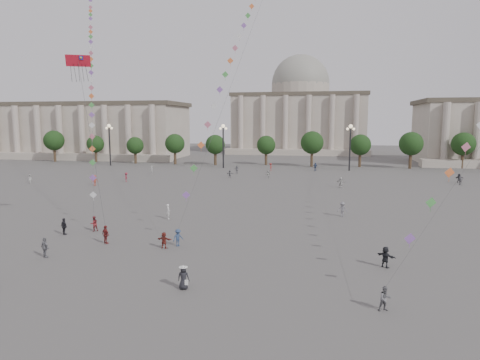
# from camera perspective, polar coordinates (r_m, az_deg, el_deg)

# --- Properties ---
(ground) EXTENTS (360.00, 360.00, 0.00)m
(ground) POSITION_cam_1_polar(r_m,az_deg,el_deg) (34.73, -4.72, -11.32)
(ground) COLOR #4E4B49
(ground) RESTS_ON ground
(hall_west) EXTENTS (84.00, 26.22, 17.20)m
(hall_west) POSITION_cam_1_polar(r_m,az_deg,el_deg) (151.01, -22.88, 6.12)
(hall_west) COLOR #A49989
(hall_west) RESTS_ON ground
(hall_central) EXTENTS (48.30, 34.30, 35.50)m
(hall_central) POSITION_cam_1_polar(r_m,az_deg,el_deg) (161.04, 7.95, 8.80)
(hall_central) COLOR #A49989
(hall_central) RESTS_ON ground
(tree_row) EXTENTS (137.12, 5.12, 8.00)m
(tree_row) POSITION_cam_1_polar(r_m,az_deg,el_deg) (110.07, 6.37, 4.69)
(tree_row) COLOR #3B2C1D
(tree_row) RESTS_ON ground
(lamp_post_far_west) EXTENTS (2.00, 0.90, 10.65)m
(lamp_post_far_west) POSITION_cam_1_polar(r_m,az_deg,el_deg) (115.09, -17.02, 5.51)
(lamp_post_far_west) COLOR #262628
(lamp_post_far_west) RESTS_ON ground
(lamp_post_mid_west) EXTENTS (2.00, 0.90, 10.65)m
(lamp_post_mid_west) POSITION_cam_1_polar(r_m,az_deg,el_deg) (104.42, -2.25, 5.64)
(lamp_post_mid_west) COLOR #262628
(lamp_post_mid_west) RESTS_ON ground
(lamp_post_mid_east) EXTENTS (2.00, 0.90, 10.65)m
(lamp_post_mid_east) POSITION_cam_1_polar(r_m,az_deg,el_deg) (101.79, 14.49, 5.34)
(lamp_post_mid_east) COLOR #262628
(lamp_post_mid_east) RESTS_ON ground
(person_crowd_0) EXTENTS (1.22, 0.81, 1.92)m
(person_crowd_0) POSITION_cam_1_polar(r_m,az_deg,el_deg) (100.10, 10.00, 1.76)
(person_crowd_0) COLOR navy
(person_crowd_0) RESTS_ON ground
(person_crowd_1) EXTENTS (0.98, 0.93, 1.60)m
(person_crowd_1) POSITION_cam_1_polar(r_m,az_deg,el_deg) (88.00, -26.18, 0.14)
(person_crowd_1) COLOR silver
(person_crowd_1) RESTS_ON ground
(person_crowd_2) EXTENTS (1.31, 1.43, 1.93)m
(person_crowd_2) POSITION_cam_1_polar(r_m,az_deg,el_deg) (80.06, -18.78, -0.05)
(person_crowd_2) COLOR #9A392A
(person_crowd_2) RESTS_ON ground
(person_crowd_3) EXTENTS (1.54, 1.34, 1.68)m
(person_crowd_3) POSITION_cam_1_polar(r_m,az_deg,el_deg) (35.84, 18.82, -9.69)
(person_crowd_3) COLOR #232428
(person_crowd_3) RESTS_ON ground
(person_crowd_4) EXTENTS (1.28, 1.39, 1.55)m
(person_crowd_4) POSITION_cam_1_polar(r_m,az_deg,el_deg) (85.89, 3.74, 0.74)
(person_crowd_4) COLOR beige
(person_crowd_4) RESTS_ON ground
(person_crowd_6) EXTENTS (1.18, 0.70, 1.79)m
(person_crowd_6) POSITION_cam_1_polar(r_m,az_deg,el_deg) (52.83, 13.51, -3.82)
(person_crowd_6) COLOR slate
(person_crowd_6) RESTS_ON ground
(person_crowd_7) EXTENTS (1.76, 1.26, 1.83)m
(person_crowd_7) POSITION_cam_1_polar(r_m,az_deg,el_deg) (75.70, 13.28, -0.31)
(person_crowd_7) COLOR silver
(person_crowd_7) RESTS_ON ground
(person_crowd_9) EXTENTS (1.70, 1.01, 1.75)m
(person_crowd_9) POSITION_cam_1_polar(r_m,az_deg,el_deg) (89.16, 27.17, 0.21)
(person_crowd_9) COLOR black
(person_crowd_9) RESTS_ON ground
(person_crowd_10) EXTENTS (0.70, 0.79, 1.82)m
(person_crowd_10) POSITION_cam_1_polar(r_m,az_deg,el_deg) (94.28, -11.67, 1.31)
(person_crowd_10) COLOR #B3B3AF
(person_crowd_10) RESTS_ON ground
(person_crowd_12) EXTENTS (1.55, 0.71, 1.61)m
(person_crowd_12) POSITION_cam_1_polar(r_m,az_deg,el_deg) (86.28, -1.37, 0.81)
(person_crowd_12) COLOR slate
(person_crowd_12) RESTS_ON ground
(person_crowd_13) EXTENTS (0.71, 0.78, 1.78)m
(person_crowd_13) POSITION_cam_1_polar(r_m,az_deg,el_deg) (50.85, -9.55, -4.17)
(person_crowd_13) COLOR silver
(person_crowd_13) RESTS_ON ground
(person_crowd_16) EXTENTS (1.11, 0.62, 1.79)m
(person_crowd_16) POSITION_cam_1_polar(r_m,az_deg,el_deg) (93.42, -0.45, 1.41)
(person_crowd_16) COLOR slate
(person_crowd_16) RESTS_ON ground
(person_crowd_17) EXTENTS (0.96, 1.30, 1.79)m
(person_crowd_17) POSITION_cam_1_polar(r_m,az_deg,el_deg) (83.43, -14.91, 0.37)
(person_crowd_17) COLOR maroon
(person_crowd_17) RESTS_ON ground
(person_crowd_18) EXTENTS (0.76, 1.21, 1.80)m
(person_crowd_18) POSITION_cam_1_polar(r_m,az_deg,el_deg) (98.75, 4.10, 1.74)
(person_crowd_18) COLOR #9E2E2B
(person_crowd_18) RESTS_ON ground
(person_crowd_19) EXTENTS (0.95, 0.46, 1.58)m
(person_crowd_19) POSITION_cam_1_polar(r_m,az_deg,el_deg) (86.33, 27.33, -0.08)
(person_crowd_19) COLOR slate
(person_crowd_19) RESTS_ON ground
(tourist_0) EXTENTS (1.10, 0.86, 1.75)m
(tourist_0) POSITION_cam_1_polar(r_m,az_deg,el_deg) (42.17, -17.47, -6.95)
(tourist_0) COLOR maroon
(tourist_0) RESTS_ON ground
(tourist_1) EXTENTS (1.09, 0.84, 1.72)m
(tourist_1) POSITION_cam_1_polar(r_m,az_deg,el_deg) (46.80, -22.40, -5.75)
(tourist_1) COLOR black
(tourist_1) RESTS_ON ground
(tourist_2) EXTENTS (1.41, 0.52, 1.50)m
(tourist_2) POSITION_cam_1_polar(r_m,az_deg,el_deg) (39.45, -10.10, -7.92)
(tourist_2) COLOR maroon
(tourist_2) RESTS_ON ground
(tourist_3) EXTENTS (1.09, 0.82, 1.72)m
(tourist_3) POSITION_cam_1_polar(r_m,az_deg,el_deg) (39.84, -24.56, -8.19)
(tourist_3) COLOR slate
(tourist_3) RESTS_ON ground
(kite_flyer_0) EXTENTS (0.97, 0.98, 1.59)m
(kite_flyer_0) POSITION_cam_1_polar(r_m,az_deg,el_deg) (47.26, -18.88, -5.53)
(kite_flyer_0) COLOR maroon
(kite_flyer_0) RESTS_ON ground
(kite_flyer_1) EXTENTS (1.12, 1.17, 1.60)m
(kite_flyer_1) POSITION_cam_1_polar(r_m,az_deg,el_deg) (39.93, -8.27, -7.61)
(kite_flyer_1) COLOR navy
(kite_flyer_1) RESTS_ON ground
(kite_flyer_2) EXTENTS (0.90, 0.80, 1.53)m
(kite_flyer_2) POSITION_cam_1_polar(r_m,az_deg,el_deg) (28.15, 18.77, -14.76)
(kite_flyer_2) COLOR slate
(kite_flyer_2) RESTS_ON ground
(hat_person) EXTENTS (0.84, 0.60, 1.69)m
(hat_person) POSITION_cam_1_polar(r_m,az_deg,el_deg) (30.07, -7.54, -12.69)
(hat_person) COLOR black
(hat_person) RESTS_ON ground
(dragon_kite) EXTENTS (2.55, 1.46, 16.04)m
(dragon_kite) POSITION_cam_1_polar(r_m,az_deg,el_deg) (43.83, -20.69, 13.61)
(dragon_kite) COLOR red
(dragon_kite) RESTS_ON ground
(kite_train_west) EXTENTS (23.85, 42.27, 60.67)m
(kite_train_west) POSITION_cam_1_polar(r_m,az_deg,el_deg) (72.35, -19.24, 14.88)
(kite_train_west) COLOR #3F3F3F
(kite_train_west) RESTS_ON ground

